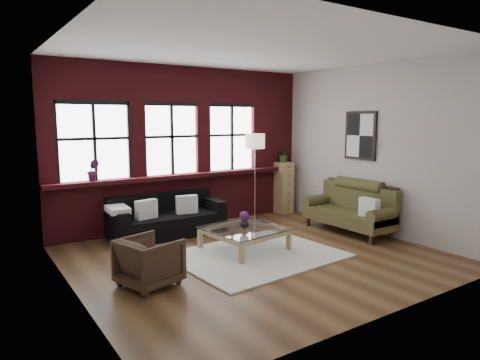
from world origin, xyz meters
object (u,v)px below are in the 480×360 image
vintage_settee (348,208)px  floor_lamp (255,176)px  armchair (149,262)px  coffee_table (244,239)px  dark_sofa (168,216)px  vase (244,223)px  drawer_chest (283,188)px

vintage_settee → floor_lamp: 1.98m
armchair → coffee_table: size_ratio=0.61×
floor_lamp → vintage_settee: bearing=-56.3°
dark_sofa → vase: dark_sofa is taller
dark_sofa → vase: size_ratio=12.65×
armchair → floor_lamp: bearing=-73.6°
vintage_settee → vase: 2.28m
dark_sofa → floor_lamp: size_ratio=1.04×
dark_sofa → armchair: 2.43m
vintage_settee → drawer_chest: 2.08m
drawer_chest → armchair: bearing=-150.1°
dark_sofa → vase: (0.69, -1.53, 0.08)m
vintage_settee → coffee_table: (-2.27, 0.20, -0.30)m
dark_sofa → vintage_settee: size_ratio=1.15×
drawer_chest → floor_lamp: floor_lamp is taller
armchair → vase: armchair is taller
coffee_table → vase: bearing=-116.6°
armchair → vintage_settee: bearing=-100.7°
vintage_settee → drawer_chest: size_ratio=1.56×
vintage_settee → armchair: 4.19m
vintage_settee → drawer_chest: drawer_chest is taller
vintage_settee → armchair: bearing=-174.8°
coffee_table → drawer_chest: (2.37, 1.87, 0.40)m
vintage_settee → vase: size_ratio=11.03×
dark_sofa → coffee_table: (0.69, -1.53, -0.20)m
floor_lamp → coffee_table: bearing=-131.1°
coffee_table → vase: vase is taller
drawer_chest → coffee_table: bearing=-141.7°
armchair → floor_lamp: size_ratio=0.35×
vintage_settee → coffee_table: 2.30m
coffee_table → vintage_settee: bearing=-5.0°
armchair → coffee_table: bearing=-88.9°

